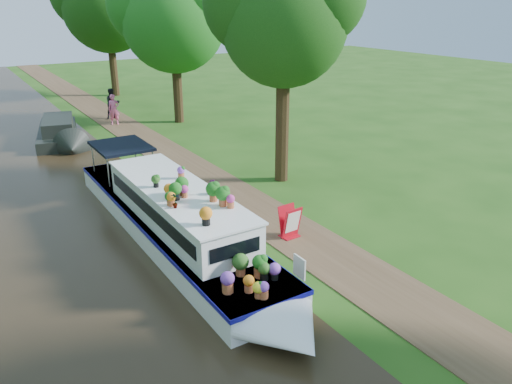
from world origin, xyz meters
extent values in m
plane|color=#204912|center=(0.00, 0.00, 0.00)|extent=(100.00, 100.00, 0.00)
cube|color=black|center=(-6.00, 0.00, 0.01)|extent=(10.00, 100.00, 0.02)
cube|color=#4D3824|center=(1.20, 0.00, 0.01)|extent=(2.20, 100.00, 0.03)
cube|color=white|center=(-2.25, 0.62, 0.40)|extent=(2.20, 12.00, 0.75)
cube|color=#130F8B|center=(-2.25, 0.62, 0.71)|extent=(2.24, 12.04, 0.12)
cube|color=white|center=(-2.25, -0.18, 1.29)|extent=(1.80, 7.00, 1.05)
cube|color=white|center=(-2.25, -0.18, 1.85)|extent=(1.90, 7.10, 0.06)
cube|color=black|center=(-1.34, -0.18, 1.37)|extent=(0.03, 6.40, 0.38)
cube|color=black|center=(-3.16, -0.18, 1.37)|extent=(0.03, 6.40, 0.38)
cube|color=black|center=(-2.25, 4.92, 1.92)|extent=(1.90, 2.40, 0.10)
cube|color=white|center=(-1.10, -4.78, 1.07)|extent=(0.04, 0.45, 0.55)
imported|color=#175718|center=(-2.88, -1.61, 2.10)|extent=(0.27, 0.27, 0.43)
imported|color=#175718|center=(-1.60, -1.23, 2.09)|extent=(0.31, 0.31, 0.42)
cylinder|color=black|center=(3.80, 3.00, 2.27)|extent=(0.56, 0.56, 4.55)
sphere|color=#11380E|center=(3.80, 3.00, 6.23)|extent=(4.80, 4.80, 4.80)
sphere|color=#11380E|center=(2.96, 3.84, 6.95)|extent=(3.84, 3.84, 3.84)
cylinder|color=black|center=(4.50, 15.00, 1.92)|extent=(0.56, 0.56, 3.85)
sphere|color=#175718|center=(4.50, 15.00, 5.95)|extent=(6.00, 6.00, 6.00)
sphere|color=#175718|center=(3.45, 16.05, 6.85)|extent=(4.80, 4.80, 4.80)
cylinder|color=black|center=(4.00, 26.00, 2.10)|extent=(0.56, 0.56, 4.20)
sphere|color=#11380E|center=(4.00, 26.00, 6.51)|extent=(6.60, 6.60, 6.60)
cube|color=black|center=(-2.75, 14.59, 0.31)|extent=(3.10, 6.08, 0.58)
cube|color=black|center=(-2.75, 14.11, 0.94)|extent=(2.18, 3.63, 0.68)
cube|color=#B60D1B|center=(0.93, -1.59, 0.05)|extent=(0.59, 0.50, 0.03)
cube|color=#B60D1B|center=(0.93, -1.71, 0.54)|extent=(0.65, 0.30, 1.01)
cube|color=#B60D1B|center=(0.93, -1.47, 0.54)|extent=(0.65, 0.30, 1.01)
cube|color=white|center=(0.93, -1.75, 0.59)|extent=(0.50, 0.20, 0.71)
imported|color=#D055A2|center=(0.92, 16.37, 0.93)|extent=(0.73, 0.56, 1.80)
imported|color=black|center=(1.33, 17.91, 0.97)|extent=(0.97, 0.79, 1.89)
imported|color=#21681F|center=(-0.60, 1.77, 0.24)|extent=(0.48, 0.44, 0.47)
camera|label=1|loc=(-7.58, -13.13, 7.10)|focal=35.00mm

